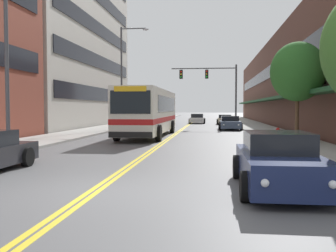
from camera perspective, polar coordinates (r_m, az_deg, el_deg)
ground_plane at (r=45.66m, az=3.25°, el=0.26°), size 240.00×240.00×0.00m
sidewalk_left at (r=46.67m, az=-5.66°, el=0.39°), size 3.47×106.00×0.14m
sidewalk_right at (r=45.79m, az=12.32°, el=0.29°), size 3.47×106.00×0.14m
centre_line at (r=45.66m, az=3.25°, el=0.26°), size 0.34×106.00×0.01m
office_tower_left at (r=44.39m, az=-18.07°, el=15.77°), size 12.08×26.09×24.15m
storefront_row_right at (r=46.80m, az=19.72°, el=6.15°), size 9.10×68.00×9.77m
city_bus at (r=26.49m, az=-2.84°, el=2.40°), size 2.83×12.31×3.22m
car_red_parked_left_near at (r=42.20m, az=-2.87°, el=0.82°), size 2.08×4.24×1.19m
car_navy_parked_right_foreground at (r=9.54m, az=16.42°, el=-5.40°), size 2.01×4.42×1.39m
car_beige_parked_right_mid at (r=46.43m, az=8.65°, el=0.95°), size 1.98×4.44×1.17m
car_slate_blue_parked_right_far at (r=34.83m, az=9.42°, el=0.43°), size 2.05×4.56×1.25m
car_white_moving_lead at (r=48.55m, az=4.48°, el=1.08°), size 2.05×4.20×1.24m
traffic_signal_mast at (r=39.14m, az=6.93°, el=6.59°), size 6.75×0.38×6.44m
street_lamp_left_near at (r=16.34m, az=-22.49°, el=13.60°), size 2.38×0.28×8.68m
street_lamp_left_far at (r=33.97m, az=-6.56°, el=8.51°), size 2.57×0.28×9.18m
street_tree_right_mid at (r=23.13m, az=19.14°, el=7.80°), size 3.13×3.13×5.67m
fire_hydrant at (r=18.89m, az=16.38°, el=-1.60°), size 0.28×0.20×0.89m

